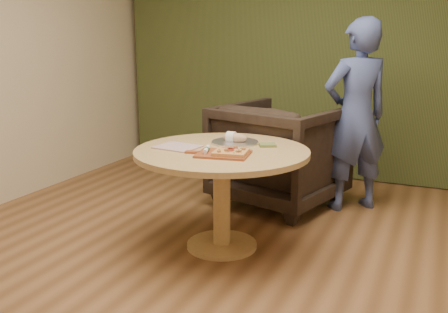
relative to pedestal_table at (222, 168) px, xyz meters
name	(u,v)px	position (x,y,z in m)	size (l,w,h in m)	color
room_shell	(210,62)	(0.20, -0.60, 0.79)	(5.04, 6.04, 2.84)	#8E5E38
curtain	(327,49)	(0.20, 2.30, 0.79)	(4.80, 0.14, 2.78)	#333E1C
pedestal_table	(222,168)	(0.00, 0.00, 0.00)	(1.26, 1.26, 0.75)	tan
pizza_paddle	(222,154)	(0.07, -0.16, 0.15)	(0.47, 0.34, 0.01)	#974726
flatbread_pizza	(231,152)	(0.14, -0.16, 0.17)	(0.25, 0.25, 0.04)	tan
cutlery_roll	(206,149)	(-0.04, -0.16, 0.17)	(0.08, 0.20, 0.03)	white
newspaper	(178,147)	(-0.32, -0.08, 0.15)	(0.30, 0.25, 0.01)	silver
serving_tray	(235,142)	(0.01, 0.23, 0.15)	(0.36, 0.36, 0.02)	silver
bread_roll	(234,138)	(0.00, 0.23, 0.18)	(0.19, 0.09, 0.09)	tan
green_packet	(268,145)	(0.27, 0.23, 0.15)	(0.12, 0.10, 0.02)	#4F5F2A
armchair	(281,149)	(0.08, 1.15, -0.09)	(1.02, 0.95, 1.04)	black
person_standing	(356,116)	(0.72, 1.29, 0.24)	(0.62, 0.41, 1.70)	#42528E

